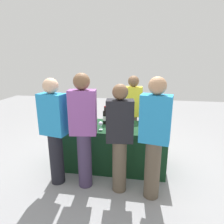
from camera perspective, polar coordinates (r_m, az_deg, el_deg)
ground_plane at (r=3.69m, az=0.00°, el=-15.25°), size 12.00×12.00×0.00m
tasting_table at (r=3.51m, az=0.00°, el=-9.94°), size 1.82×0.74×0.76m
wine_bottle_0 at (r=3.50m, az=-6.49°, el=-1.57°), size 0.07×0.07×0.29m
wine_bottle_1 at (r=3.44m, az=-2.08°, el=-1.55°), size 0.07×0.07×0.32m
wine_bottle_2 at (r=3.44m, az=-0.65°, el=-1.63°), size 0.07×0.07×0.32m
wine_bottle_3 at (r=3.37m, az=12.09°, el=-2.34°), size 0.07×0.07×0.32m
wine_glass_0 at (r=3.18m, az=-3.33°, el=-3.48°), size 0.07×0.07×0.14m
wine_glass_1 at (r=3.19m, az=0.53°, el=-3.20°), size 0.07×0.07×0.15m
wine_glass_2 at (r=3.16m, az=2.11°, el=-3.52°), size 0.08×0.08×0.14m
wine_glass_3 at (r=3.12m, az=5.81°, el=-3.79°), size 0.07×0.07×0.15m
server_pouring at (r=3.88m, az=6.04°, el=0.13°), size 0.36×0.22×1.57m
guest_0 at (r=2.99m, az=-16.53°, el=-4.71°), size 0.41×0.28×1.63m
guest_1 at (r=2.81m, az=-8.34°, el=-4.47°), size 0.40×0.26×1.70m
guest_2 at (r=2.71m, az=2.27°, el=-6.91°), size 0.38×0.24×1.57m
guest_3 at (r=2.61m, az=12.27°, el=-6.70°), size 0.42×0.28×1.68m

